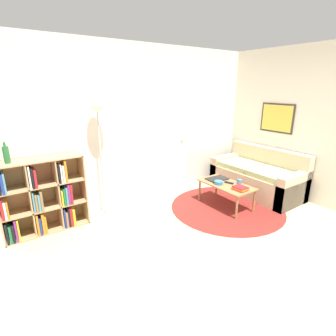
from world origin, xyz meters
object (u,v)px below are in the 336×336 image
Objects in this scene: couch at (258,178)px; bowl at (219,183)px; coffee_table at (226,186)px; bookshelf at (41,198)px; cup at (239,182)px; laptop at (217,179)px; bottle_middle at (6,155)px; floor_lamp at (98,128)px.

couch is 1.08m from bowl.
bowl is (-0.12, 0.06, 0.07)m from coffee_table.
bookshelf reaches higher than couch.
couch is 0.82m from cup.
laptop is 0.39m from cup.
couch is 20.66× the size of cup.
bottle_middle reaches higher than bookshelf.
couch is 0.96m from coffee_table.
bookshelf is 2.92× the size of laptop.
bookshelf reaches higher than laptop.
couch is 1.78× the size of coffee_table.
cup reaches higher than bowl.
bottle_middle reaches higher than laptop.
bookshelf is 3.71m from couch.
bookshelf reaches higher than coffee_table.
bowl reaches higher than coffee_table.
bottle_middle is at bearing 167.42° from laptop.
cup is (2.83, -1.03, -0.05)m from bookshelf.
cup reaches higher than laptop.
bowl is (2.54, -0.85, -0.06)m from bookshelf.
laptop is (1.80, -0.65, -0.96)m from floor_lamp.
couch is (2.73, -0.82, -1.07)m from floor_lamp.
bowl is at bearing 151.08° from coffee_table.
bottle_middle is (-3.91, 0.83, 0.86)m from couch.
laptop is (-0.93, 0.16, 0.12)m from couch.
bookshelf is 7.58× the size of bowl.
cup is (0.29, -0.18, 0.01)m from bowl.
laptop is at bearing 112.18° from cup.
couch reaches higher than cup.
laptop is at bearing -12.58° from bottle_middle.
bottle_middle is (-3.13, 1.03, 0.71)m from cup.
floor_lamp is at bearing 152.50° from cup.
floor_lamp reaches higher than bowl.
couch is at bearing 14.42° from cup.
floor_lamp reaches higher than couch.
coffee_table is at bearing -97.18° from laptop.
bowl is 0.54× the size of bottle_middle.
floor_lamp is at bearing -0.66° from bottle_middle.
bottle_middle is at bearing 179.34° from floor_lamp.
couch is at bearing -11.96° from bottle_middle.
bowl is (1.66, -0.83, -0.94)m from floor_lamp.
bookshelf is at bearing 179.03° from floor_lamp.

